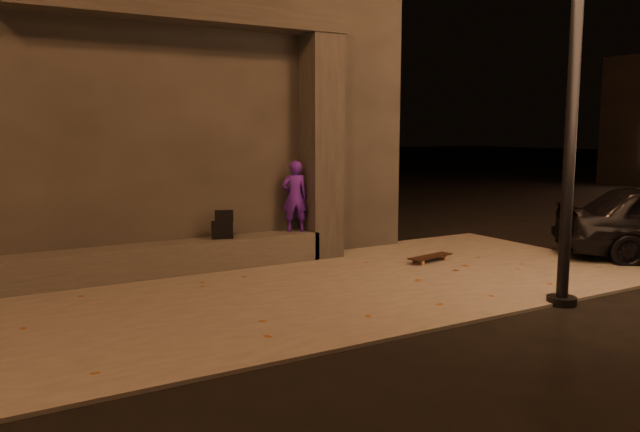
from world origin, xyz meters
TOP-DOWN VIEW (x-y plane):
  - ground at (0.00, 0.00)m, footprint 120.00×120.00m
  - sidewalk at (0.00, 2.00)m, footprint 11.00×4.40m
  - building at (-1.00, 6.49)m, footprint 9.00×5.10m
  - ledge at (-1.50, 3.75)m, footprint 6.00×0.55m
  - column at (1.70, 3.75)m, footprint 0.55×0.55m
  - canopy at (-0.50, 3.80)m, footprint 5.00×0.70m
  - skateboarder at (1.20, 3.75)m, footprint 0.48×0.38m
  - backpack at (-0.06, 3.75)m, footprint 0.36×0.29m
  - skateboard at (2.95, 2.45)m, footprint 0.89×0.37m
  - street_lamp_2 at (7.38, 3.38)m, footprint 0.36×0.36m

SIDE VIEW (x-z plane):
  - ground at x=0.00m, z-range 0.00..0.00m
  - sidewalk at x=0.00m, z-range 0.00..0.04m
  - skateboard at x=2.95m, z-range 0.07..0.17m
  - ledge at x=-1.50m, z-range 0.04..0.49m
  - backpack at x=-0.06m, z-range 0.42..0.86m
  - skateboarder at x=1.20m, z-range 0.49..1.64m
  - column at x=1.70m, z-range 0.04..3.64m
  - building at x=-1.00m, z-range -0.01..5.22m
  - canopy at x=-0.50m, z-range 3.64..3.92m
  - street_lamp_2 at x=7.38m, z-range 0.50..8.61m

